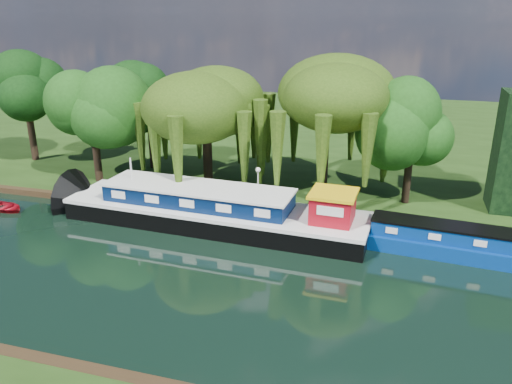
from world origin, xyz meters
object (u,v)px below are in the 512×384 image
(dutch_barge, at_px, (216,211))
(white_cruiser, at_px, (487,260))
(red_dinghy, at_px, (7,210))
(narrowboat, at_px, (456,244))

(dutch_barge, height_order, white_cruiser, dutch_barge)
(white_cruiser, bearing_deg, red_dinghy, 110.08)
(red_dinghy, bearing_deg, dutch_barge, -70.35)
(dutch_barge, bearing_deg, red_dinghy, -171.47)
(red_dinghy, relative_size, white_cruiser, 1.32)
(dutch_barge, distance_m, narrowboat, 14.65)
(dutch_barge, height_order, red_dinghy, dutch_barge)
(dutch_barge, xyz_separation_m, white_cruiser, (16.38, -0.26, -1.05))
(dutch_barge, height_order, narrowboat, dutch_barge)
(narrowboat, relative_size, red_dinghy, 4.62)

